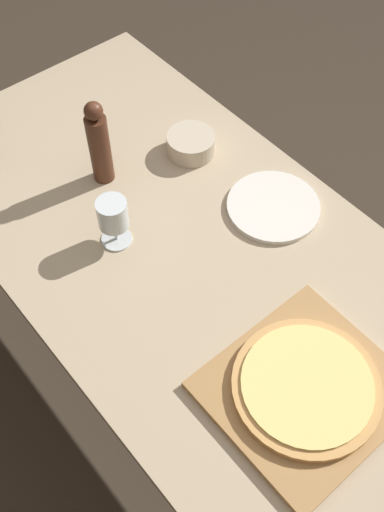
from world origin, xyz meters
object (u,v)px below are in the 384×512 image
(pepper_mill, at_px, (99,144))
(small_bowl, at_px, (191,144))
(wine_glass, at_px, (113,216))
(pizza, at_px, (307,386))

(pepper_mill, bearing_deg, small_bowl, -17.58)
(wine_glass, bearing_deg, pizza, -83.47)
(pizza, height_order, wine_glass, wine_glass)
(pepper_mill, xyz_separation_m, wine_glass, (-0.10, -0.19, -0.03))
(pepper_mill, xyz_separation_m, small_bowl, (0.24, -0.08, -0.09))
(pizza, xyz_separation_m, pepper_mill, (0.03, 0.77, 0.09))
(pepper_mill, distance_m, wine_glass, 0.22)
(pepper_mill, height_order, small_bowl, pepper_mill)
(pepper_mill, relative_size, small_bowl, 1.88)
(pizza, relative_size, pepper_mill, 1.24)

